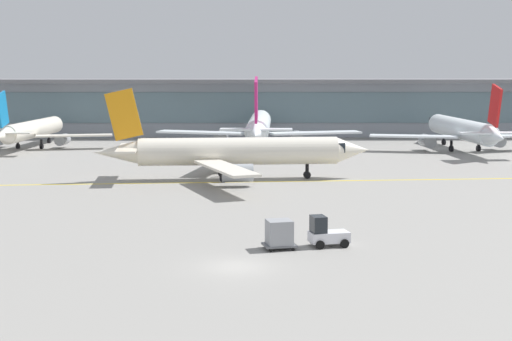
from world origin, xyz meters
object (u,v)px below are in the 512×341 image
object	(u,v)px
gate_airplane_1	(32,130)
cargo_dolly_lead	(279,233)
gate_airplane_2	(259,126)
taxiing_regional_jet	(235,152)
gate_airplane_3	(462,130)
baggage_tug	(326,233)

from	to	relation	value
gate_airplane_1	cargo_dolly_lead	world-z (taller)	gate_airplane_1
gate_airplane_2	taxiing_regional_jet	size ratio (longest dim) A/B	1.09
taxiing_regional_jet	cargo_dolly_lead	world-z (taller)	taxiing_regional_jet
gate_airplane_3	taxiing_regional_jet	world-z (taller)	taxiing_regional_jet
gate_airplane_3	cargo_dolly_lead	size ratio (longest dim) A/B	12.09
gate_airplane_1	gate_airplane_2	size ratio (longest dim) A/B	0.82
gate_airplane_3	taxiing_regional_jet	bearing A→B (deg)	126.71
gate_airplane_2	cargo_dolly_lead	size ratio (longest dim) A/B	13.21
gate_airplane_1	baggage_tug	xyz separation A→B (m)	(36.76, -62.22, -1.69)
taxiing_regional_jet	baggage_tug	size ratio (longest dim) A/B	10.25
gate_airplane_2	cargo_dolly_lead	distance (m)	62.24
taxiing_regional_jet	baggage_tug	xyz separation A→B (m)	(6.70, -30.71, -2.00)
gate_airplane_3	taxiing_regional_jet	size ratio (longest dim) A/B	1.00
gate_airplane_3	cargo_dolly_lead	world-z (taller)	gate_airplane_3
gate_airplane_1	gate_airplane_2	world-z (taller)	gate_airplane_2
cargo_dolly_lead	gate_airplane_3	bearing A→B (deg)	52.00
taxiing_regional_jet	gate_airplane_3	bearing A→B (deg)	36.83
cargo_dolly_lead	gate_airplane_1	bearing A→B (deg)	105.30
taxiing_regional_jet	gate_airplane_2	bearing A→B (deg)	80.05
taxiing_regional_jet	cargo_dolly_lead	size ratio (longest dim) A/B	12.14
gate_airplane_1	baggage_tug	distance (m)	72.29
gate_airplane_2	cargo_dolly_lead	world-z (taller)	gate_airplane_2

